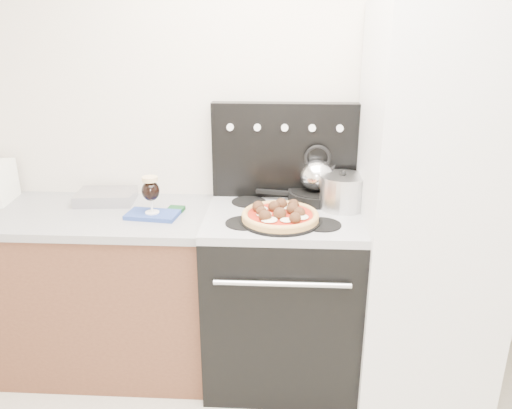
# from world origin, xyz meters

# --- Properties ---
(room_shell) EXTENTS (3.52, 3.01, 2.52)m
(room_shell) POSITION_xyz_m (0.00, 0.29, 1.25)
(room_shell) COLOR beige
(room_shell) RESTS_ON ground
(base_cabinet) EXTENTS (1.45, 0.60, 0.86)m
(base_cabinet) POSITION_xyz_m (-1.02, 1.20, 0.43)
(base_cabinet) COLOR brown
(base_cabinet) RESTS_ON ground
(countertop) EXTENTS (1.48, 0.63, 0.04)m
(countertop) POSITION_xyz_m (-1.02, 1.20, 0.88)
(countertop) COLOR #949498
(countertop) RESTS_ON base_cabinet
(stove_body) EXTENTS (0.76, 0.65, 0.88)m
(stove_body) POSITION_xyz_m (0.08, 1.18, 0.44)
(stove_body) COLOR black
(stove_body) RESTS_ON ground
(cooktop) EXTENTS (0.76, 0.65, 0.04)m
(cooktop) POSITION_xyz_m (0.08, 1.18, 0.90)
(cooktop) COLOR #ADADB2
(cooktop) RESTS_ON stove_body
(backguard) EXTENTS (0.76, 0.08, 0.50)m
(backguard) POSITION_xyz_m (0.08, 1.45, 1.17)
(backguard) COLOR black
(backguard) RESTS_ON cooktop
(fridge) EXTENTS (0.64, 0.68, 1.90)m
(fridge) POSITION_xyz_m (0.78, 1.15, 0.95)
(fridge) COLOR silver
(fridge) RESTS_ON ground
(foil_sheet) EXTENTS (0.32, 0.24, 0.06)m
(foil_sheet) POSITION_xyz_m (-0.87, 1.34, 0.93)
(foil_sheet) COLOR silver
(foil_sheet) RESTS_ON countertop
(oven_mitt) EXTENTS (0.27, 0.17, 0.02)m
(oven_mitt) POSITION_xyz_m (-0.56, 1.14, 0.91)
(oven_mitt) COLOR #294291
(oven_mitt) RESTS_ON countertop
(beer_glass) EXTENTS (0.10, 0.10, 0.19)m
(beer_glass) POSITION_xyz_m (-0.56, 1.14, 1.02)
(beer_glass) COLOR black
(beer_glass) RESTS_ON oven_mitt
(pizza_pan) EXTENTS (0.47, 0.47, 0.01)m
(pizza_pan) POSITION_xyz_m (0.07, 1.06, 0.93)
(pizza_pan) COLOR black
(pizza_pan) RESTS_ON cooktop
(pizza) EXTENTS (0.45, 0.45, 0.05)m
(pizza) POSITION_xyz_m (0.07, 1.06, 0.96)
(pizza) COLOR gold
(pizza) RESTS_ON pizza_pan
(skillet) EXTENTS (0.34, 0.34, 0.05)m
(skillet) POSITION_xyz_m (0.25, 1.38, 0.95)
(skillet) COLOR black
(skillet) RESTS_ON cooktop
(tea_kettle) EXTENTS (0.19, 0.19, 0.21)m
(tea_kettle) POSITION_xyz_m (0.25, 1.38, 1.08)
(tea_kettle) COLOR white
(tea_kettle) RESTS_ON skillet
(stock_pot) EXTENTS (0.27, 0.27, 0.16)m
(stock_pot) POSITION_xyz_m (0.37, 1.26, 1.00)
(stock_pot) COLOR silver
(stock_pot) RESTS_ON cooktop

